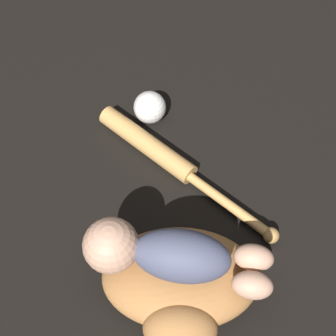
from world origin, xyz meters
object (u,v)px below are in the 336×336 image
object	(u,v)px
baseball_bat	(160,156)
baseball	(149,107)
baby_figure	(164,254)
baseball_glove	(179,285)

from	to	relation	value
baseball_bat	baseball	world-z (taller)	baseball
baseball	baseball_bat	bearing A→B (deg)	97.66
baby_figure	baseball	world-z (taller)	baby_figure
baby_figure	baseball	bearing A→B (deg)	-89.01
baseball_glove	baseball	size ratio (longest dim) A/B	3.96
baseball_glove	baseball	world-z (taller)	baseball_glove
baseball_glove	baseball	bearing A→B (deg)	-85.77
baseball_bat	baseball	bearing A→B (deg)	-82.34
baby_figure	baseball_bat	distance (m)	0.32
baseball_bat	baby_figure	bearing A→B (deg)	87.92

